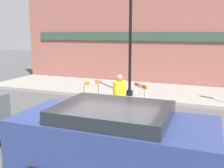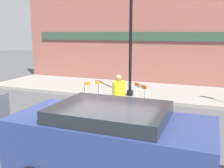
{
  "view_description": "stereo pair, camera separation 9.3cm",
  "coord_description": "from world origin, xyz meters",
  "views": [
    {
      "loc": [
        2.55,
        -6.37,
        3.05
      ],
      "look_at": [
        -1.1,
        3.25,
        1.0
      ],
      "focal_mm": 42.0,
      "sensor_mm": 36.0,
      "label": 1
    },
    {
      "loc": [
        2.64,
        -6.33,
        3.05
      ],
      "look_at": [
        -1.1,
        3.25,
        1.0
      ],
      "focal_mm": 42.0,
      "sensor_mm": 36.0,
      "label": 2
    }
  ],
  "objects": [
    {
      "name": "barricade_1",
      "position": [
        -0.05,
        3.71,
        0.54
      ],
      "size": [
        0.74,
        0.71,
        0.99
      ],
      "rotation": [
        0.0,
        0.0,
        8.67
      ],
      "color": "white",
      "rests_on": "ground_plane"
    },
    {
      "name": "traffic_cone_1",
      "position": [
        -1.78,
        1.83,
        0.35
      ],
      "size": [
        0.3,
        0.3,
        0.73
      ],
      "color": "black",
      "rests_on": "ground_plane"
    },
    {
      "name": "barricade_2",
      "position": [
        -2.18,
        3.68,
        0.51
      ],
      "size": [
        0.58,
        0.64,
        0.95
      ],
      "rotation": [
        0.0,
        0.0,
        10.28
      ],
      "color": "white",
      "rests_on": "ground_plane"
    },
    {
      "name": "barricade_0",
      "position": [
        -0.85,
        1.35,
        0.51
      ],
      "size": [
        0.73,
        0.18,
        0.96
      ],
      "rotation": [
        0.0,
        0.0,
        6.36
      ],
      "color": "white",
      "rests_on": "ground_plane"
    },
    {
      "name": "streetlamp_post",
      "position": [
        -0.89,
        4.99,
        3.58
      ],
      "size": [
        0.44,
        0.44,
        5.35
      ],
      "color": "black",
      "rests_on": "sidewalk_slab"
    },
    {
      "name": "traffic_cone_2",
      "position": [
        -2.26,
        2.29,
        0.34
      ],
      "size": [
        0.3,
        0.3,
        0.7
      ],
      "color": "black",
      "rests_on": "ground_plane"
    },
    {
      "name": "traffic_cone_3",
      "position": [
        0.55,
        2.15,
        0.33
      ],
      "size": [
        0.3,
        0.3,
        0.68
      ],
      "color": "black",
      "rests_on": "ground_plane"
    },
    {
      "name": "parked_car_1",
      "position": [
        0.84,
        -1.83,
        0.94
      ],
      "size": [
        3.94,
        1.96,
        1.66
      ],
      "color": "navy",
      "rests_on": "ground_plane"
    },
    {
      "name": "traffic_cone_4",
      "position": [
        -0.33,
        1.86,
        0.27
      ],
      "size": [
        0.3,
        0.3,
        0.56
      ],
      "color": "black",
      "rests_on": "ground_plane"
    },
    {
      "name": "storefront_facade",
      "position": [
        0.0,
        8.55,
        2.75
      ],
      "size": [
        18.0,
        0.22,
        5.5
      ],
      "color": "#93564C",
      "rests_on": "ground_plane"
    },
    {
      "name": "ground_plane",
      "position": [
        0.0,
        0.0,
        0.0
      ],
      "size": [
        60.0,
        60.0,
        0.0
      ],
      "primitive_type": "plane",
      "color": "#4C4C4F"
    },
    {
      "name": "person_worker",
      "position": [
        0.01,
        0.97,
        0.96
      ],
      "size": [
        0.55,
        0.55,
        1.8
      ],
      "rotation": [
        0.0,
        0.0,
        2.13
      ],
      "color": "#33333D",
      "rests_on": "ground_plane"
    },
    {
      "name": "traffic_cone_0",
      "position": [
        -2.31,
        2.88,
        0.28
      ],
      "size": [
        0.3,
        0.3,
        0.59
      ],
      "color": "black",
      "rests_on": "ground_plane"
    },
    {
      "name": "sidewalk_slab",
      "position": [
        0.0,
        6.49,
        0.07
      ],
      "size": [
        18.0,
        3.97,
        0.15
      ],
      "color": "gray",
      "rests_on": "ground_plane"
    }
  ]
}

